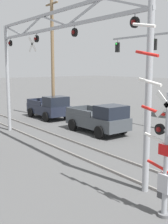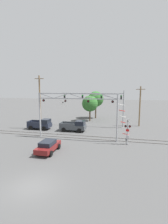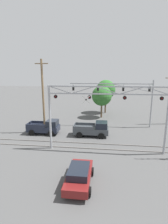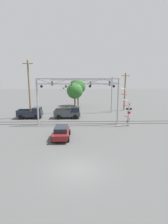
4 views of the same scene
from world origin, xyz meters
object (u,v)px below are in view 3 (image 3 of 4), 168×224
object	(u,v)px
utility_pole_left	(43,96)
background_tree_far_left_verge	(102,96)
sedan_waiting	(79,175)
pickup_truck_lead	(93,129)
traffic_signal_span	(129,94)
background_tree_beyond_span	(106,90)
pickup_truck_following	(45,127)
crossing_gantry	(106,107)

from	to	relation	value
utility_pole_left	background_tree_far_left_verge	size ratio (longest dim) A/B	1.69
sedan_waiting	utility_pole_left	size ratio (longest dim) A/B	0.42
pickup_truck_lead	sedan_waiting	world-z (taller)	pickup_truck_lead
traffic_signal_span	background_tree_beyond_span	xyz separation A→B (m)	(-3.51, 9.27, -0.27)
pickup_truck_following	background_tree_beyond_span	distance (m)	16.82
crossing_gantry	traffic_signal_span	distance (m)	9.97
pickup_truck_following	background_tree_far_left_verge	size ratio (longest dim) A/B	0.72
crossing_gantry	pickup_truck_following	bearing A→B (deg)	151.48
crossing_gantry	pickup_truck_lead	xyz separation A→B (m)	(-1.67, 4.46, -3.99)
traffic_signal_span	background_tree_far_left_verge	bearing A→B (deg)	128.94
utility_pole_left	background_tree_beyond_span	size ratio (longest dim) A/B	1.47
pickup_truck_following	sedan_waiting	world-z (taller)	pickup_truck_following
background_tree_beyond_span	traffic_signal_span	bearing A→B (deg)	-69.28
background_tree_beyond_span	pickup_truck_lead	bearing A→B (deg)	-96.48
sedan_waiting	background_tree_far_left_verge	bearing A→B (deg)	86.73
traffic_signal_span	pickup_truck_lead	xyz separation A→B (m)	(-5.11, -4.89, -4.23)
pickup_truck_following	background_tree_beyond_span	world-z (taller)	background_tree_beyond_span
crossing_gantry	utility_pole_left	xyz separation A→B (m)	(-8.62, 5.08, 0.28)
traffic_signal_span	background_tree_far_left_verge	distance (m)	6.82
utility_pole_left	background_tree_far_left_verge	bearing A→B (deg)	50.55
pickup_truck_following	utility_pole_left	world-z (taller)	utility_pole_left
traffic_signal_span	utility_pole_left	world-z (taller)	utility_pole_left
crossing_gantry	sedan_waiting	bearing A→B (deg)	-107.83
crossing_gantry	pickup_truck_lead	bearing A→B (deg)	110.48
pickup_truck_lead	background_tree_far_left_verge	xyz separation A→B (m)	(0.88, 10.13, 3.16)
pickup_truck_lead	background_tree_beyond_span	bearing A→B (deg)	83.52
crossing_gantry	traffic_signal_span	bearing A→B (deg)	69.78
sedan_waiting	utility_pole_left	distance (m)	13.77
pickup_truck_lead	pickup_truck_following	distance (m)	6.69
crossing_gantry	utility_pole_left	bearing A→B (deg)	149.48
crossing_gantry	background_tree_far_left_verge	size ratio (longest dim) A/B	2.08
pickup_truck_lead	pickup_truck_following	world-z (taller)	same
traffic_signal_span	pickup_truck_following	world-z (taller)	traffic_signal_span
utility_pole_left	sedan_waiting	bearing A→B (deg)	-59.33
background_tree_far_left_verge	background_tree_beyond_span	bearing A→B (deg)	79.75
utility_pole_left	pickup_truck_following	bearing A→B (deg)	-63.91
sedan_waiting	background_tree_far_left_verge	distance (m)	21.03
traffic_signal_span	pickup_truck_following	distance (m)	13.43
crossing_gantry	utility_pole_left	size ratio (longest dim) A/B	1.23
sedan_waiting	pickup_truck_following	bearing A→B (deg)	120.90
traffic_signal_span	utility_pole_left	bearing A→B (deg)	-160.49
traffic_signal_span	sedan_waiting	distance (m)	16.99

